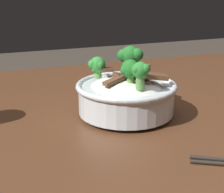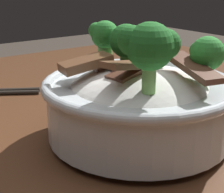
{
  "view_description": "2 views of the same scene",
  "coord_description": "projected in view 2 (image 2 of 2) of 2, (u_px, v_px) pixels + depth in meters",
  "views": [
    {
      "loc": [
        0.37,
        0.67,
        1.09
      ],
      "look_at": [
        0.12,
        0.01,
        0.86
      ],
      "focal_mm": 56.54,
      "sensor_mm": 36.0,
      "label": 1
    },
    {
      "loc": [
        -0.18,
        -0.3,
        0.99
      ],
      "look_at": [
        0.03,
        -0.02,
        0.87
      ],
      "focal_mm": 56.66,
      "sensor_mm": 36.0,
      "label": 2
    }
  ],
  "objects": [
    {
      "name": "rice_bowl",
      "position": [
        139.0,
        98.0,
        0.41
      ],
      "size": [
        0.22,
        0.22,
        0.15
      ],
      "color": "silver",
      "rests_on": "dining_table"
    }
  ]
}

